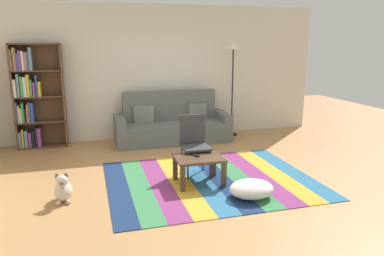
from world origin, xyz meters
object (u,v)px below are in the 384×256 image
bookshelf (33,97)px  pouf (252,189)px  dog (63,189)px  folding_chair (194,140)px  coffee_table (199,162)px  tv_remote (195,155)px  couch (172,125)px  standing_lamp (233,58)px

bookshelf → pouf: (2.93, -3.29, -0.84)m
dog → folding_chair: 1.97m
coffee_table → tv_remote: (-0.04, 0.07, 0.08)m
couch → dog: 3.15m
standing_lamp → bookshelf: bearing=178.3°
coffee_table → couch: bearing=86.2°
pouf → standing_lamp: (1.00, 3.17, 1.51)m
folding_chair → coffee_table: bearing=-72.5°
pouf → tv_remote: 0.95m
couch → bookshelf: bookshelf is taller
couch → folding_chair: (-0.11, -1.94, 0.20)m
standing_lamp → tv_remote: bearing=-122.2°
folding_chair → bookshelf: bearing=162.6°
couch → coffee_table: bearing=-93.8°
standing_lamp → tv_remote: (-1.54, -2.45, -1.23)m
bookshelf → standing_lamp: bearing=-1.7°
dog → standing_lamp: bearing=38.2°
pouf → tv_remote: bearing=126.7°
pouf → folding_chair: (-0.45, 1.07, 0.41)m
dog → folding_chair: bearing=15.4°
tv_remote → folding_chair: size_ratio=0.17×
bookshelf → tv_remote: bearing=-47.0°
couch → standing_lamp: bearing=6.9°
dog → folding_chair: folding_chair is taller
coffee_table → folding_chair: 0.47m
bookshelf → couch: bearing=-6.2°
bookshelf → folding_chair: bookshelf is taller
dog → standing_lamp: standing_lamp is taller
coffee_table → dog: dog is taller
tv_remote → bookshelf: bearing=111.6°
couch → coffee_table: couch is taller
coffee_table → pouf: coffee_table is taller
couch → tv_remote: (-0.19, -2.28, 0.07)m
dog → tv_remote: 1.80m
coffee_table → standing_lamp: standing_lamp is taller
standing_lamp → dog: bearing=-141.8°
couch → standing_lamp: 1.88m
couch → bookshelf: bearing=173.8°
bookshelf → folding_chair: bearing=-41.8°
couch → pouf: couch is taller
tv_remote → folding_chair: 0.38m
coffee_table → pouf: bearing=-52.5°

